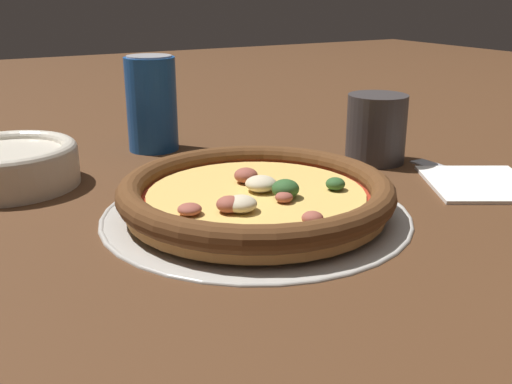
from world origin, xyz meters
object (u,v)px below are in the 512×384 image
fork (464,175)px  beverage_can (151,104)px  pizza_tray (256,212)px  napkin (480,182)px  bowl_near (8,164)px  drinking_cup (376,129)px  pizza (256,194)px

fork → beverage_can: (0.29, 0.27, 0.06)m
beverage_can → pizza_tray: bearing=-179.9°
napkin → bowl_near: bearing=60.9°
bowl_near → drinking_cup: bearing=-106.2°
drinking_cup → fork: (-0.10, -0.05, -0.04)m
pizza_tray → pizza: (-0.00, 0.00, 0.02)m
pizza → drinking_cup: (0.09, -0.22, 0.02)m
drinking_cup → napkin: 0.14m
bowl_near → napkin: size_ratio=0.90×
pizza → drinking_cup: size_ratio=3.13×
beverage_can → bowl_near: bearing=110.5°
napkin → fork: (0.03, -0.01, -0.00)m
napkin → beverage_can: bearing=38.8°
napkin → fork: size_ratio=0.96×
bowl_near → pizza: bearing=-137.6°
fork → beverage_can: beverage_can is taller
pizza_tray → bowl_near: size_ratio=1.99×
pizza → bowl_near: (0.21, 0.19, 0.00)m
pizza → beverage_can: beverage_can is taller
pizza_tray → pizza: bearing=161.1°
bowl_near → drinking_cup: 0.43m
napkin → pizza: bearing=80.9°
pizza_tray → pizza: size_ratio=1.13×
napkin → fork: napkin is taller
bowl_near → beverage_can: size_ratio=1.20×
pizza_tray → beverage_can: beverage_can is taller
drinking_cup → napkin: (-0.13, -0.04, -0.04)m
bowl_near → napkin: 0.52m
fork → pizza: bearing=85.0°
drinking_cup → napkin: bearing=-163.4°
pizza → bowl_near: size_ratio=1.77×
pizza → drinking_cup: drinking_cup is taller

